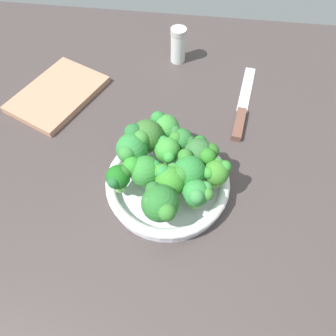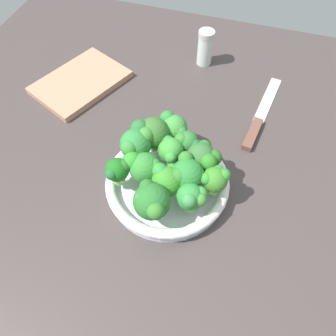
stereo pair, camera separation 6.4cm
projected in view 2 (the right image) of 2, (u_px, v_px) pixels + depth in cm
name	position (u px, v px, depth cm)	size (l,w,h in cm)	color
ground_plane	(160.00, 189.00, 70.45)	(130.00, 130.00, 2.50)	#423938
bowl	(168.00, 182.00, 67.77)	(24.95, 24.95, 3.77)	white
broccoli_floret_0	(118.00, 170.00, 62.49)	(5.05, 5.04, 6.13)	#7CC160
broccoli_floret_1	(136.00, 143.00, 64.79)	(7.03, 6.31, 7.86)	#75B25B
broccoli_floret_2	(203.00, 157.00, 63.89)	(6.64, 6.83, 6.86)	#84B057
broccoli_floret_3	(186.00, 174.00, 61.48)	(6.83, 6.24, 7.27)	#89B058
broccoli_floret_4	(187.00, 142.00, 66.92)	(4.68, 5.41, 5.80)	#88C06A
broccoli_floret_5	(170.00, 150.00, 65.52)	(6.03, 5.10, 6.16)	#82C456
broccoli_floret_6	(151.00, 133.00, 66.50)	(6.38, 7.51, 7.96)	#86CC5C
broccoli_floret_7	(166.00, 179.00, 61.20)	(6.40, 6.03, 6.63)	#84BC51
broccoli_floret_8	(144.00, 167.00, 62.81)	(6.01, 7.32, 6.78)	#9CCE64
broccoli_floret_9	(215.00, 180.00, 61.40)	(5.43, 5.40, 6.17)	#87BF5A
broccoli_floret_10	(192.00, 198.00, 59.29)	(5.31, 5.63, 6.24)	#7DB453
broccoli_floret_11	(174.00, 127.00, 68.68)	(5.57, 6.43, 6.51)	#81B550
broccoli_floret_12	(151.00, 201.00, 57.73)	(7.04, 6.68, 7.85)	#94C458
knife	(258.00, 121.00, 79.21)	(26.67, 6.16, 1.50)	silver
cutting_board	(81.00, 82.00, 86.72)	(22.65, 15.96, 1.60)	tan
pepper_shaker	(205.00, 48.00, 88.55)	(4.22, 4.22, 9.58)	silver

